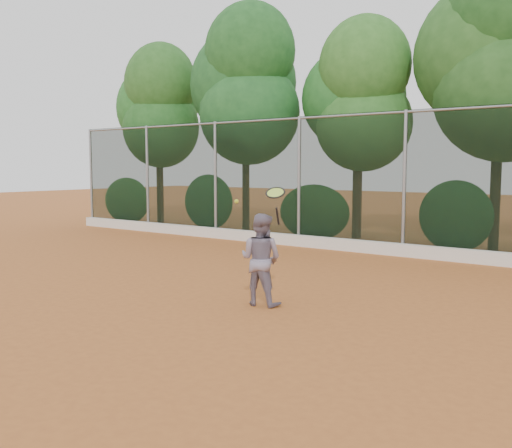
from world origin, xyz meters
The scene contains 7 objects.
ground centered at (0.00, 0.00, 0.00)m, with size 80.00×80.00×0.00m, color #AF5F29.
concrete_curb centered at (0.00, 6.82, 0.15)m, with size 24.00×0.20×0.30m, color silver.
tennis_player centered at (0.18, 0.89, 0.72)m, with size 0.70×0.54×1.43m, color gray.
chainlink_fence centered at (0.00, 7.00, 1.86)m, with size 24.09×0.09×3.50m.
foliage_backdrop centered at (-0.55, 8.98, 4.40)m, with size 23.70×3.63×7.55m.
tennis_racket centered at (0.59, 0.70, 1.73)m, with size 0.37×0.35×0.57m.
tennis_ball_in_flight centered at (-0.54, 1.18, 1.58)m, with size 0.07×0.07×0.07m.
Camera 1 is at (5.35, -6.18, 2.16)m, focal length 40.00 mm.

